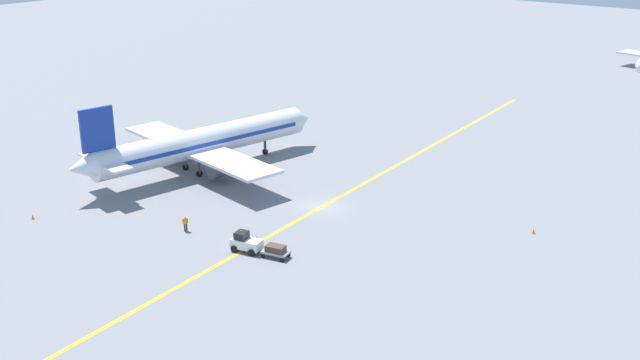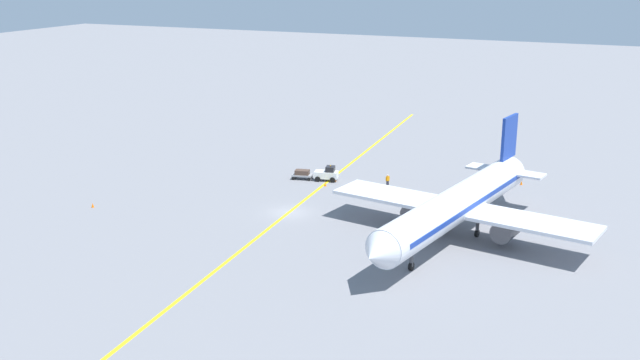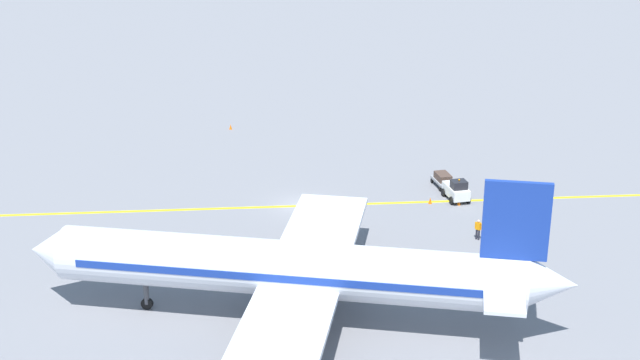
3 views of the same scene
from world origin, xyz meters
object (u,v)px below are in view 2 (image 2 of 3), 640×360
at_px(baggage_cart_trailing, 302,174).
at_px(airplane_at_gate, 458,204).
at_px(traffic_cone_by_wingtip, 335,179).
at_px(traffic_cone_mid_apron, 93,205).
at_px(traffic_cone_near_nose, 325,184).
at_px(ground_crew_worker, 388,180).
at_px(baggage_tug_white, 327,174).
at_px(traffic_cone_far_edge, 521,183).

bearing_deg(baggage_cart_trailing, airplane_at_gate, 150.79).
height_order(airplane_at_gate, traffic_cone_by_wingtip, airplane_at_gate).
bearing_deg(airplane_at_gate, traffic_cone_mid_apron, 9.77).
height_order(baggage_cart_trailing, traffic_cone_near_nose, baggage_cart_trailing).
xyz_separation_m(ground_crew_worker, traffic_cone_mid_apron, (28.81, 21.40, -0.63)).
distance_m(traffic_cone_mid_apron, traffic_cone_by_wingtip, 30.33).
xyz_separation_m(baggage_cart_trailing, traffic_cone_mid_apron, (17.38, 20.38, -0.49)).
distance_m(baggage_cart_trailing, traffic_cone_by_wingtip, 4.48).
xyz_separation_m(airplane_at_gate, baggage_cart_trailing, (23.77, -13.29, -2.95)).
height_order(airplane_at_gate, traffic_cone_near_nose, airplane_at_gate).
relative_size(baggage_cart_trailing, traffic_cone_by_wingtip, 5.16).
distance_m(airplane_at_gate, traffic_cone_near_nose, 23.17).
height_order(airplane_at_gate, baggage_cart_trailing, airplane_at_gate).
height_order(baggage_tug_white, baggage_cart_trailing, baggage_tug_white).
xyz_separation_m(airplane_at_gate, traffic_cone_far_edge, (-3.00, -22.24, -3.43)).
bearing_deg(baggage_tug_white, traffic_cone_by_wingtip, -177.68).
bearing_deg(baggage_cart_trailing, traffic_cone_near_nose, 157.33).
distance_m(airplane_at_gate, baggage_tug_white, 25.02).
height_order(baggage_tug_white, ground_crew_worker, baggage_tug_white).
bearing_deg(baggage_cart_trailing, traffic_cone_far_edge, -161.52).
distance_m(ground_crew_worker, traffic_cone_near_nose, 7.91).
distance_m(airplane_at_gate, traffic_cone_far_edge, 22.70).
distance_m(traffic_cone_near_nose, traffic_cone_by_wingtip, 2.45).
bearing_deg(airplane_at_gate, traffic_cone_by_wingtip, -35.90).
bearing_deg(traffic_cone_mid_apron, airplane_at_gate, -170.23).
bearing_deg(traffic_cone_by_wingtip, traffic_cone_mid_apron, 44.14).
distance_m(baggage_cart_trailing, traffic_cone_mid_apron, 26.79).
bearing_deg(ground_crew_worker, traffic_cone_mid_apron, 36.61).
xyz_separation_m(baggage_cart_trailing, traffic_cone_by_wingtip, (-4.39, -0.74, -0.49)).
relative_size(traffic_cone_near_nose, traffic_cone_mid_apron, 1.00).
relative_size(traffic_cone_near_nose, traffic_cone_far_edge, 1.00).
height_order(baggage_cart_trailing, traffic_cone_by_wingtip, baggage_cart_trailing).
xyz_separation_m(ground_crew_worker, traffic_cone_by_wingtip, (7.04, 0.28, -0.63)).
bearing_deg(traffic_cone_far_edge, traffic_cone_mid_apron, 33.59).
xyz_separation_m(baggage_cart_trailing, traffic_cone_far_edge, (-26.77, -8.94, -0.49)).
relative_size(baggage_cart_trailing, ground_crew_worker, 1.69).
xyz_separation_m(airplane_at_gate, traffic_cone_mid_apron, (41.16, 7.09, -3.43)).
xyz_separation_m(traffic_cone_mid_apron, traffic_cone_far_edge, (-44.15, -29.32, 0.00)).
height_order(traffic_cone_near_nose, traffic_cone_far_edge, same).
distance_m(baggage_tug_white, traffic_cone_near_nose, 2.58).
height_order(ground_crew_worker, traffic_cone_near_nose, ground_crew_worker).
height_order(baggage_tug_white, traffic_cone_far_edge, baggage_tug_white).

